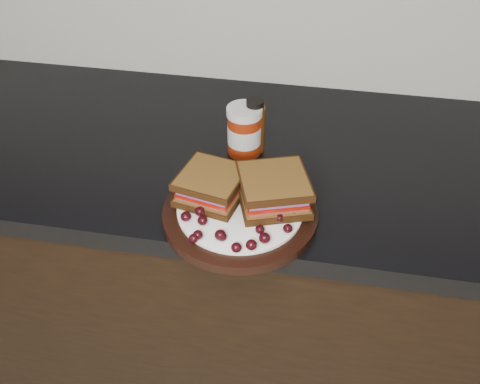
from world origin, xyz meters
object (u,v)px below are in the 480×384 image
object	(u,v)px
sandwich_left	(211,186)
oil_bottle	(255,126)
condiment_jar	(244,131)
plate	(240,214)

from	to	relation	value
sandwich_left	oil_bottle	bearing A→B (deg)	88.48
oil_bottle	condiment_jar	bearing A→B (deg)	-144.39
plate	oil_bottle	xyz separation A→B (m)	(-0.01, 0.22, 0.05)
sandwich_left	oil_bottle	distance (m)	0.20
condiment_jar	oil_bottle	xyz separation A→B (m)	(0.02, 0.01, 0.01)
plate	condiment_jar	distance (m)	0.21
sandwich_left	condiment_jar	distance (m)	0.18
condiment_jar	oil_bottle	distance (m)	0.02
plate	oil_bottle	world-z (taller)	oil_bottle
plate	condiment_jar	bearing A→B (deg)	97.92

